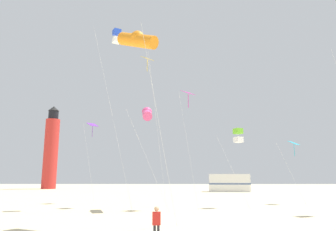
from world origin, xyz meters
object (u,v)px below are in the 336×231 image
kite_diamond_violet (92,127)px  kite_box_lime (238,136)px  kite_diamond_gold (148,65)px  kite_diamond_cyan (294,145)px  kite_tube_rainbow (147,113)px  kite_tube_orange (138,40)px  kite_flyer_standing (156,220)px  rv_van_white (229,183)px  kite_box_blue (117,37)px  kite_diamond_magenta (188,97)px  lighthouse_distant (51,149)px

kite_diamond_violet → kite_box_lime: 13.73m
kite_diamond_gold → kite_diamond_cyan: kite_diamond_gold is taller
kite_diamond_cyan → kite_box_lime: bearing=-149.2°
kite_tube_rainbow → kite_tube_orange: bearing=-89.6°
kite_flyer_standing → rv_van_white: size_ratio=0.18×
kite_box_blue → kite_box_lime: kite_box_blue is taller
kite_diamond_magenta → rv_van_white: 30.22m
kite_diamond_violet → kite_diamond_gold: bearing=-32.4°
kite_tube_rainbow → kite_box_blue: size_ratio=0.54×
kite_tube_orange → kite_diamond_gold: bearing=91.1°
lighthouse_distant → kite_diamond_gold: bearing=-59.4°
kite_flyer_standing → kite_tube_orange: bearing=-63.4°
kite_tube_rainbow → kite_diamond_cyan: 14.28m
lighthouse_distant → rv_van_white: 36.34m
kite_diamond_gold → kite_diamond_cyan: size_ratio=2.29×
kite_tube_orange → rv_van_white: size_ratio=1.55×
kite_flyer_standing → rv_van_white: bearing=-106.7°
kite_diamond_gold → kite_box_lime: (7.45, -0.75, -6.31)m
kite_flyer_standing → kite_diamond_cyan: kite_diamond_cyan is taller
kite_box_blue → kite_diamond_magenta: size_ratio=1.59×
kite_diamond_violet → kite_box_lime: bearing=-18.2°
kite_tube_orange → kite_tube_rainbow: kite_tube_orange is taller
kite_flyer_standing → kite_diamond_magenta: (1.98, 10.58, 7.92)m
kite_diamond_cyan → rv_van_white: 23.75m
kite_tube_orange → kite_diamond_gold: 10.89m
rv_van_white → kite_diamond_gold: bearing=-110.1°
kite_flyer_standing → kite_diamond_gold: 17.12m
kite_diamond_violet → kite_diamond_magenta: 10.64m
kite_flyer_standing → kite_tube_orange: size_ratio=0.11×
kite_diamond_violet → rv_van_white: size_ratio=1.14×
kite_box_blue → kite_diamond_gold: bearing=35.1°
kite_diamond_cyan → rv_van_white: kite_diamond_cyan is taller
kite_tube_rainbow → kite_diamond_magenta: (3.20, 0.52, 1.41)m
lighthouse_distant → kite_tube_orange: bearing=-65.1°
kite_flyer_standing → kite_diamond_violet: 18.77m
kite_tube_rainbow → rv_van_white: size_ratio=1.19×
kite_diamond_gold → rv_van_white: bearing=66.3°
kite_diamond_cyan → kite_box_lime: size_ratio=0.90×
kite_flyer_standing → kite_box_blue: bearing=-72.6°
kite_flyer_standing → kite_diamond_magenta: bearing=-102.8°
kite_diamond_gold → kite_tube_rainbow: kite_diamond_gold is taller
kite_diamond_cyan → kite_diamond_magenta: size_ratio=0.62×
kite_flyer_standing → lighthouse_distant: lighthouse_distant is taller
kite_diamond_violet → kite_diamond_magenta: bearing=-32.5°
kite_diamond_gold → kite_diamond_magenta: kite_diamond_gold is taller
kite_tube_orange → kite_tube_rainbow: 8.29m
kite_flyer_standing → kite_diamond_cyan: 20.01m
kite_tube_orange → lighthouse_distant: bearing=114.9°
kite_diamond_gold → lighthouse_distant: lighthouse_distant is taller
kite_tube_orange → kite_box_lime: size_ratio=1.64×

